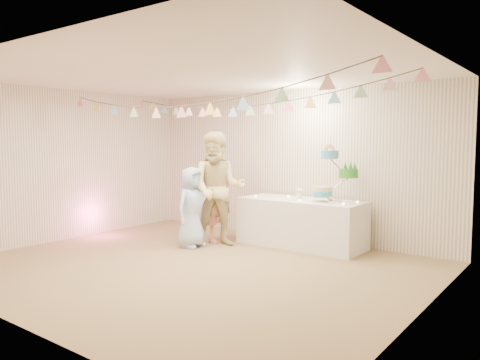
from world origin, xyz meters
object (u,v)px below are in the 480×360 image
Objects in this scene: cake_stand at (334,176)px; person_child at (192,207)px; person_adult_b at (218,189)px; table at (301,223)px; person_adult_a at (219,193)px.

cake_stand reaches higher than person_child.
person_child is (-1.93, -1.17, -0.52)m from cake_stand.
cake_stand is 2.31m from person_child.
person_child is (-0.28, -0.32, -0.29)m from person_adult_b.
person_child is at bearing -165.16° from person_adult_b.
person_adult_a reaches higher than table.
table is 1.23× the size of person_adult_a.
cake_stand is at bearing -58.10° from person_child.
cake_stand is 1.97m from person_adult_a.
cake_stand is at bearing 5.19° from table.
table is 1.46m from person_adult_b.
table is at bearing -174.81° from cake_stand.
person_child is at bearing -140.96° from table.
person_adult_a is at bearing -158.44° from table.
person_child is at bearing 172.50° from person_adult_a.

